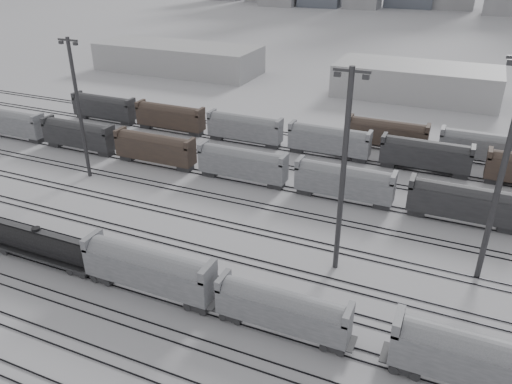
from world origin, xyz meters
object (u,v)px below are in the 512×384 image
at_px(hopper_car_b, 282,308).
at_px(light_mast_c, 343,170).
at_px(hopper_car_a, 148,267).
at_px(tank_car_b, 39,243).
at_px(hopper_car_c, 488,361).

xyz_separation_m(hopper_car_b, light_mast_c, (1.90, 13.26, 9.92)).
bearing_deg(light_mast_c, hopper_car_b, -98.16).
relative_size(hopper_car_a, hopper_car_b, 1.14).
bearing_deg(hopper_car_a, tank_car_b, 180.00).
relative_size(tank_car_b, light_mast_c, 0.74).
bearing_deg(hopper_car_c, tank_car_b, 180.00).
bearing_deg(light_mast_c, hopper_car_c, -38.26).
distance_m(tank_car_b, hopper_car_a, 16.14).
bearing_deg(light_mast_c, hopper_car_a, -143.17).
bearing_deg(tank_car_b, hopper_car_c, -0.00).
relative_size(hopper_car_a, light_mast_c, 0.64).
xyz_separation_m(hopper_car_a, hopper_car_c, (34.53, -0.00, 0.09)).
xyz_separation_m(tank_car_b, hopper_car_a, (16.12, 0.00, 0.88)).
distance_m(hopper_car_a, hopper_car_b, 15.81).
distance_m(tank_car_b, hopper_car_c, 50.66).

